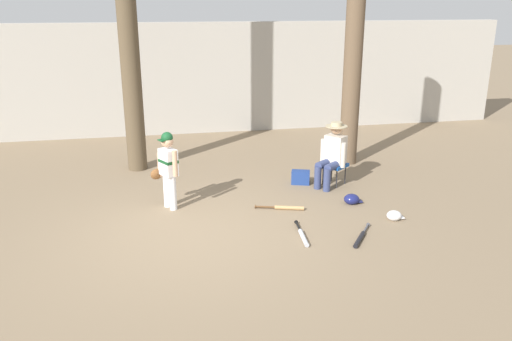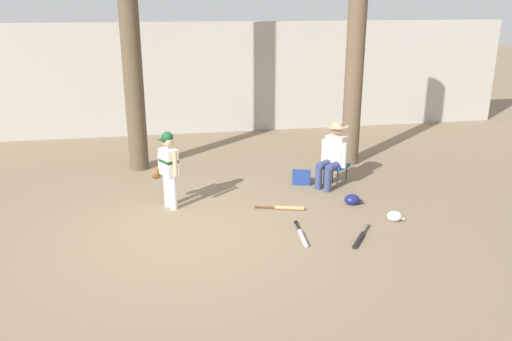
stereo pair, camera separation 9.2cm
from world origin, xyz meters
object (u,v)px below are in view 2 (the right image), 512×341
at_px(handbag_beside_stool, 301,177).
at_px(bat_wood_tan, 286,208).
at_px(seated_spectator, 333,153).
at_px(folding_stool, 336,166).
at_px(tree_behind_spectator, 355,64).
at_px(young_ballplayer, 168,165).
at_px(tree_near_player, 129,26).
at_px(bat_aluminum_silver, 302,236).
at_px(bat_black_composite, 360,238).
at_px(batting_helmet_navy, 352,200).
at_px(batting_helmet_white, 394,216).

relative_size(handbag_beside_stool, bat_wood_tan, 0.42).
height_order(seated_spectator, handbag_beside_stool, seated_spectator).
distance_m(folding_stool, seated_spectator, 0.29).
bearing_deg(tree_behind_spectator, young_ballplayer, -154.27).
bearing_deg(handbag_beside_stool, tree_behind_spectator, 39.61).
relative_size(tree_near_player, bat_aluminum_silver, 7.56).
height_order(handbag_beside_stool, bat_wood_tan, handbag_beside_stool).
distance_m(tree_near_player, folding_stool, 4.72).
relative_size(young_ballplayer, bat_wood_tan, 1.63).
bearing_deg(bat_black_composite, batting_helmet_navy, 73.88).
xyz_separation_m(folding_stool, bat_black_composite, (-0.42, -2.36, -0.33)).
bearing_deg(folding_stool, handbag_beside_stool, 166.82).
height_order(seated_spectator, bat_wood_tan, seated_spectator).
bearing_deg(bat_aluminum_silver, bat_black_composite, -15.36).
relative_size(bat_aluminum_silver, bat_wood_tan, 1.02).
bearing_deg(young_ballplayer, folding_stool, 10.61).
bearing_deg(handbag_beside_stool, bat_wood_tan, -116.77).
height_order(tree_near_player, bat_black_composite, tree_near_player).
distance_m(bat_wood_tan, batting_helmet_white, 1.75).
bearing_deg(batting_helmet_white, batting_helmet_navy, 117.46).
bearing_deg(young_ballplayer, bat_black_composite, -33.79).
relative_size(seated_spectator, bat_black_composite, 1.70).
bearing_deg(folding_stool, young_ballplayer, -169.39).
height_order(folding_stool, bat_wood_tan, folding_stool).
bearing_deg(bat_black_composite, handbag_beside_stool, 94.31).
bearing_deg(bat_black_composite, seated_spectator, 81.45).
bearing_deg(tree_behind_spectator, bat_wood_tan, -130.32).
bearing_deg(batting_helmet_white, handbag_beside_stool, 117.31).
bearing_deg(bat_wood_tan, tree_near_player, 131.73).
distance_m(seated_spectator, batting_helmet_navy, 1.09).
height_order(tree_near_player, bat_aluminum_silver, tree_near_player).
xyz_separation_m(seated_spectator, bat_wood_tan, (-1.13, -0.97, -0.61)).
relative_size(young_ballplayer, handbag_beside_stool, 3.84).
bearing_deg(seated_spectator, bat_black_composite, -98.55).
relative_size(bat_aluminum_silver, batting_helmet_white, 2.95).
bearing_deg(bat_black_composite, bat_aluminum_silver, 164.64).
distance_m(tree_behind_spectator, young_ballplayer, 4.46).
relative_size(folding_stool, batting_helmet_navy, 1.78).
distance_m(tree_behind_spectator, batting_helmet_white, 3.67).
distance_m(tree_behind_spectator, folding_stool, 2.26).
relative_size(tree_near_player, handbag_beside_stool, 18.26).
distance_m(handbag_beside_stool, batting_helmet_white, 2.16).
xyz_separation_m(batting_helmet_navy, batting_helmet_white, (0.41, -0.78, -0.01)).
bearing_deg(folding_stool, seated_spectator, -141.76).
xyz_separation_m(handbag_beside_stool, bat_wood_tan, (-0.59, -1.18, -0.10)).
relative_size(tree_near_player, young_ballplayer, 4.76).
height_order(bat_aluminum_silver, bat_black_composite, same).
distance_m(tree_behind_spectator, seated_spectator, 2.13).
bearing_deg(young_ballplayer, tree_near_player, 103.78).
bearing_deg(handbag_beside_stool, bat_aluminum_silver, -105.14).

